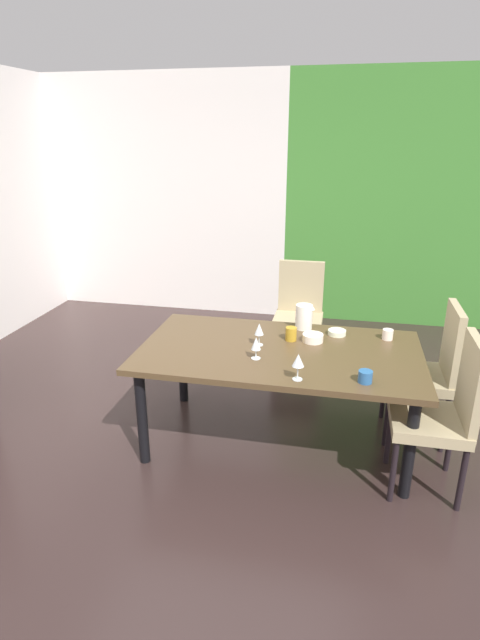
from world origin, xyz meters
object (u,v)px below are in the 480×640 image
object	(u,v)px
wine_glass_left	(259,330)
cup_near_window	(365,377)
wine_glass_north	(298,361)
dining_table	(279,359)
chair_right_near	(445,409)
wine_glass_right	(256,344)
cup_south	(291,334)
chair_head_far	(299,310)
cup_near_shelf	(388,334)
pitcher_corner	(304,317)
chair_right_far	(431,367)
serving_bowl_rear	(313,338)
serving_bowl_east	(337,332)

from	to	relation	value
wine_glass_left	cup_near_window	xyz separation A→B (m)	(0.70, -0.41, -0.08)
wine_glass_left	wine_glass_north	distance (m)	0.55
dining_table	chair_right_near	world-z (taller)	chair_right_near
wine_glass_right	cup_south	xyz separation A→B (m)	(0.19, 0.35, -0.05)
chair_right_near	cup_south	bearing A→B (deg)	64.33
chair_head_far	cup_near_shelf	size ratio (longest dim) A/B	13.26
wine_glass_left	cup_near_shelf	bearing A→B (deg)	18.45
dining_table	wine_glass_right	distance (m)	0.28
pitcher_corner	dining_table	bearing A→B (deg)	-106.32
chair_right_far	wine_glass_right	size ratio (longest dim) A/B	6.79
wine_glass_right	wine_glass_north	distance (m)	0.38
serving_bowl_rear	cup_near_window	bearing A→B (deg)	-58.35
pitcher_corner	serving_bowl_east	bearing A→B (deg)	-17.63
wine_glass_right	serving_bowl_rear	distance (m)	0.50
serving_bowl_rear	cup_south	xyz separation A→B (m)	(-0.15, -0.01, 0.02)
dining_table	serving_bowl_east	distance (m)	0.51
chair_right_far	wine_glass_left	size ratio (longest dim) A/B	6.27
chair_right_near	serving_bowl_east	xyz separation A→B (m)	(-0.66, 0.64, 0.18)
wine_glass_left	cup_south	size ratio (longest dim) A/B	1.67
wine_glass_north	cup_south	world-z (taller)	wine_glass_north
chair_right_far	chair_right_near	size ratio (longest dim) A/B	0.99
chair_right_near	dining_table	bearing A→B (deg)	73.94
wine_glass_north	wine_glass_right	bearing A→B (deg)	140.77
serving_bowl_rear	cup_south	size ratio (longest dim) A/B	1.51
chair_right_far	chair_head_far	xyz separation A→B (m)	(-1.02, 1.05, -0.01)
chair_right_near	serving_bowl_rear	distance (m)	0.97
cup_near_window	wine_glass_north	bearing A→B (deg)	-173.29
wine_glass_left	wine_glass_right	size ratio (longest dim) A/B	1.08
chair_right_near	pitcher_corner	world-z (taller)	chair_right_near
serving_bowl_east	cup_near_shelf	distance (m)	0.35
wine_glass_left	cup_south	bearing A→B (deg)	32.86
chair_right_far	chair_head_far	size ratio (longest dim) A/B	1.02
chair_right_near	chair_head_far	bearing A→B (deg)	31.98
cup_near_shelf	wine_glass_north	bearing A→B (deg)	-126.74
chair_right_near	pitcher_corner	xyz separation A→B (m)	(-0.90, 0.72, 0.26)
dining_table	cup_south	size ratio (longest dim) A/B	19.68
wine_glass_north	serving_bowl_rear	size ratio (longest dim) A/B	1.13
serving_bowl_east	cup_near_window	distance (m)	0.74
serving_bowl_rear	pitcher_corner	xyz separation A→B (m)	(-0.08, 0.24, 0.07)
chair_head_far	wine_glass_left	size ratio (longest dim) A/B	6.14
wine_glass_right	serving_bowl_rear	size ratio (longest dim) A/B	1.02
wine_glass_left	cup_near_shelf	world-z (taller)	wine_glass_left
wine_glass_left	cup_near_window	size ratio (longest dim) A/B	1.93
serving_bowl_rear	wine_glass_north	bearing A→B (deg)	-94.39
chair_right_far	cup_south	bearing A→B (deg)	97.32
dining_table	cup_near_shelf	distance (m)	0.80
pitcher_corner	cup_near_shelf	bearing A→B (deg)	-8.65
chair_right_far	cup_near_shelf	xyz separation A→B (m)	(-0.31, 0.03, 0.20)
chair_right_near	wine_glass_north	bearing A→B (deg)	98.06
chair_right_near	wine_glass_right	xyz separation A→B (m)	(-1.16, 0.12, 0.27)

